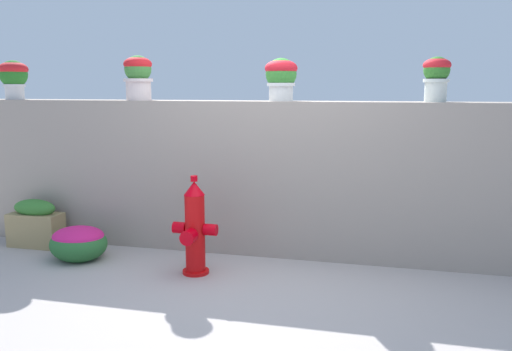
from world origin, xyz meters
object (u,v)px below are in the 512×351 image
(flower_bush_left, at_px, (78,242))
(potted_plant_3, at_px, (437,75))
(planter_box, at_px, (36,224))
(potted_plant_0, at_px, (14,75))
(potted_plant_1, at_px, (138,74))
(fire_hydrant, at_px, (195,230))
(potted_plant_2, at_px, (281,76))

(flower_bush_left, bearing_deg, potted_plant_3, 12.44)
(potted_plant_3, distance_m, planter_box, 4.24)
(potted_plant_0, relative_size, potted_plant_3, 1.04)
(potted_plant_1, bearing_deg, potted_plant_0, 179.72)
(potted_plant_0, height_order, fire_hydrant, potted_plant_0)
(potted_plant_1, distance_m, flower_bush_left, 1.77)
(flower_bush_left, distance_m, planter_box, 0.74)
(potted_plant_0, distance_m, potted_plant_3, 4.38)
(potted_plant_0, height_order, potted_plant_2, potted_plant_0)
(fire_hydrant, bearing_deg, potted_plant_0, 161.72)
(potted_plant_0, relative_size, potted_plant_2, 1.03)
(potted_plant_1, relative_size, potted_plant_2, 1.10)
(potted_plant_0, distance_m, planter_box, 1.65)
(potted_plant_2, distance_m, planter_box, 2.97)
(potted_plant_2, distance_m, potted_plant_3, 1.42)
(planter_box, bearing_deg, potted_plant_1, 20.50)
(potted_plant_2, relative_size, fire_hydrant, 0.46)
(fire_hydrant, height_order, planter_box, fire_hydrant)
(potted_plant_0, relative_size, planter_box, 0.76)
(potted_plant_3, bearing_deg, potted_plant_1, -179.10)
(potted_plant_2, height_order, potted_plant_3, potted_plant_2)
(potted_plant_2, relative_size, planter_box, 0.74)
(flower_bush_left, bearing_deg, planter_box, 157.18)
(potted_plant_1, bearing_deg, planter_box, -159.50)
(potted_plant_3, relative_size, flower_bush_left, 0.73)
(potted_plant_2, distance_m, flower_bush_left, 2.52)
(potted_plant_2, height_order, fire_hydrant, potted_plant_2)
(potted_plant_3, bearing_deg, potted_plant_0, -179.50)
(potted_plant_2, distance_m, fire_hydrant, 1.69)
(potted_plant_0, xyz_separation_m, flower_bush_left, (1.12, -0.68, -1.60))
(flower_bush_left, bearing_deg, potted_plant_2, 21.58)
(flower_bush_left, bearing_deg, potted_plant_0, 148.84)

